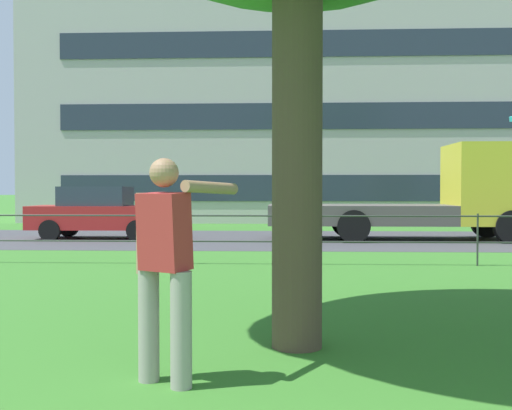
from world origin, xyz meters
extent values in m
cube|color=#424247|center=(0.00, 17.65, 0.00)|extent=(80.00, 7.19, 0.01)
cylinder|color=#333833|center=(-2.84, 11.48, 0.50)|extent=(0.04, 0.04, 1.00)
cylinder|color=#333833|center=(2.84, 11.48, 0.50)|extent=(0.04, 0.04, 1.00)
cylinder|color=#333833|center=(0.00, 11.48, 0.45)|extent=(39.70, 0.03, 0.03)
cylinder|color=#333833|center=(0.00, 11.48, 0.95)|extent=(39.70, 0.03, 0.03)
cylinder|color=brown|center=(-0.72, 5.15, 1.99)|extent=(0.47, 0.47, 3.98)
cylinder|color=gray|center=(-1.87, 4.07, 0.43)|extent=(0.16, 0.16, 0.87)
cylinder|color=gray|center=(-1.59, 3.91, 0.43)|extent=(0.16, 0.16, 0.87)
cube|color=#B22D2D|center=(-1.73, 3.99, 1.15)|extent=(0.44, 0.40, 0.59)
sphere|color=#A87A5B|center=(-1.73, 3.99, 1.59)|extent=(0.22, 0.22, 0.22)
cylinder|color=#A87A5B|center=(-1.40, 4.16, 1.48)|extent=(0.39, 0.58, 0.11)
cylinder|color=#A87A5B|center=(-1.93, 4.10, 1.13)|extent=(0.09, 0.09, 0.62)
cube|color=red|center=(-6.26, 17.53, 0.64)|extent=(4.03, 1.77, 0.68)
cube|color=#2D3847|center=(-6.41, 17.53, 1.26)|extent=(1.93, 1.56, 0.56)
cylinder|color=black|center=(-5.03, 18.36, 0.30)|extent=(0.60, 0.21, 0.60)
cylinder|color=black|center=(-5.00, 16.75, 0.30)|extent=(0.60, 0.21, 0.60)
cylinder|color=black|center=(-7.51, 18.32, 0.30)|extent=(0.60, 0.21, 0.60)
cylinder|color=black|center=(-7.48, 16.70, 0.30)|extent=(0.60, 0.21, 0.60)
cube|color=yellow|center=(4.93, 17.57, 1.60)|extent=(2.10, 2.30, 2.30)
cube|color=#56514C|center=(1.28, 17.58, 0.73)|extent=(5.20, 2.31, 0.56)
cylinder|color=black|center=(5.24, 18.63, 0.45)|extent=(0.90, 0.30, 0.90)
cylinder|color=black|center=(5.24, 16.51, 0.45)|extent=(0.90, 0.30, 0.90)
cylinder|color=black|center=(1.02, 18.64, 0.45)|extent=(0.90, 0.30, 0.90)
cylinder|color=black|center=(1.02, 16.52, 0.45)|extent=(0.90, 0.30, 0.90)
cylinder|color=black|center=(-0.54, 18.64, 0.45)|extent=(0.90, 0.30, 0.90)
cylinder|color=black|center=(-0.54, 16.52, 0.45)|extent=(0.90, 0.30, 0.90)
cube|color=#B7B2AD|center=(0.20, 31.15, 7.53)|extent=(25.34, 10.85, 15.06)
cube|color=#283342|center=(0.20, 25.69, 1.51)|extent=(21.28, 0.06, 1.10)
cube|color=#283342|center=(0.20, 25.69, 4.52)|extent=(21.28, 0.06, 1.10)
cube|color=#283342|center=(0.20, 25.69, 7.53)|extent=(21.28, 0.06, 1.10)
camera|label=1|loc=(-0.82, -0.65, 1.47)|focal=44.00mm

